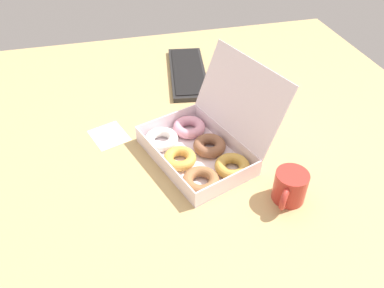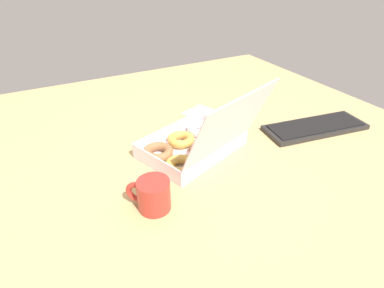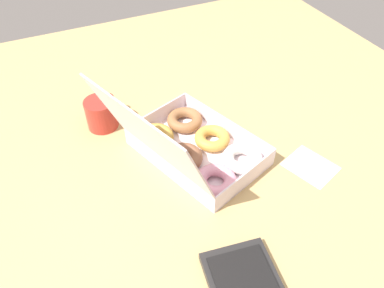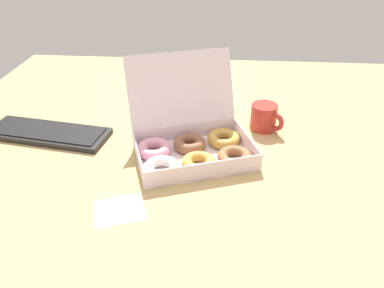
% 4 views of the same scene
% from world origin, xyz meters
% --- Properties ---
extents(ground_plane, '(1.80, 1.80, 0.02)m').
position_xyz_m(ground_plane, '(0.00, 0.00, -0.01)').
color(ground_plane, tan).
extents(donut_box, '(0.43, 0.42, 0.27)m').
position_xyz_m(donut_box, '(0.01, 0.01, 0.03)').
color(donut_box, white).
rests_on(donut_box, ground_plane).
extents(coffee_mug, '(0.11, 0.10, 0.09)m').
position_xyz_m(coffee_mug, '(0.24, 0.19, 0.05)').
color(coffee_mug, '#B13128').
rests_on(coffee_mug, ground_plane).
extents(paper_napkin, '(0.15, 0.14, 0.00)m').
position_xyz_m(paper_napkin, '(-0.15, -0.26, 0.00)').
color(paper_napkin, white).
rests_on(paper_napkin, ground_plane).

